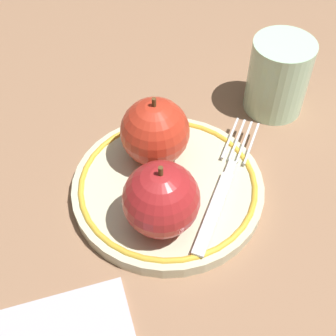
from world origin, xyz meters
name	(u,v)px	position (x,y,z in m)	size (l,w,h in m)	color
ground_plane	(168,192)	(0.00, 0.00, 0.00)	(2.00, 2.00, 0.00)	#966D4F
plate	(168,186)	(0.00, 0.00, 0.01)	(0.20, 0.20, 0.02)	beige
apple_red_whole	(161,199)	(-0.04, 0.02, 0.05)	(0.07, 0.07, 0.08)	#AC2325
apple_second_whole	(159,131)	(0.04, 0.00, 0.05)	(0.07, 0.07, 0.08)	red
fork	(224,184)	(-0.02, -0.05, 0.02)	(0.15, 0.13, 0.00)	silver
drinking_glass	(278,77)	(0.08, -0.16, 0.05)	(0.07, 0.07, 0.09)	#BDECC4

